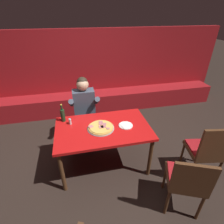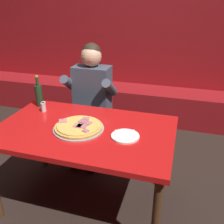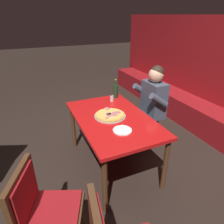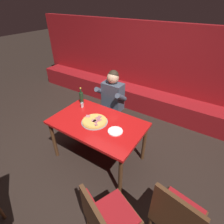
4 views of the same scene
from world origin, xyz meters
The scene contains 10 objects.
ground_plane centered at (0.00, 0.00, 0.00)m, with size 24.00×24.00×0.00m, color black.
booth_wall_panel centered at (0.00, 2.18, 0.95)m, with size 6.80×0.16×1.90m, color maroon.
booth_bench centered at (0.00, 1.86, 0.23)m, with size 6.46×0.48×0.46m, color maroon.
main_dining_table centered at (0.00, 0.00, 0.67)m, with size 1.39×0.86×0.75m.
pizza centered at (-0.04, -0.02, 0.76)m, with size 0.40×0.40×0.05m.
plate_white_paper centered at (0.34, -0.04, 0.76)m, with size 0.21×0.21×0.02m.
beer_bottle centered at (-0.57, 0.31, 0.86)m, with size 0.07×0.07×0.29m.
shaker_red_pepper_flakes centered at (-0.47, 0.21, 0.79)m, with size 0.04×0.04×0.09m.
shaker_parmesan centered at (-0.47, 0.19, 0.79)m, with size 0.04×0.04×0.09m.
diner_seated_blue_shirt centered at (-0.21, 0.67, 0.71)m, with size 0.53×0.53×1.27m.
Camera 2 is at (0.70, -1.59, 1.68)m, focal length 40.00 mm.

